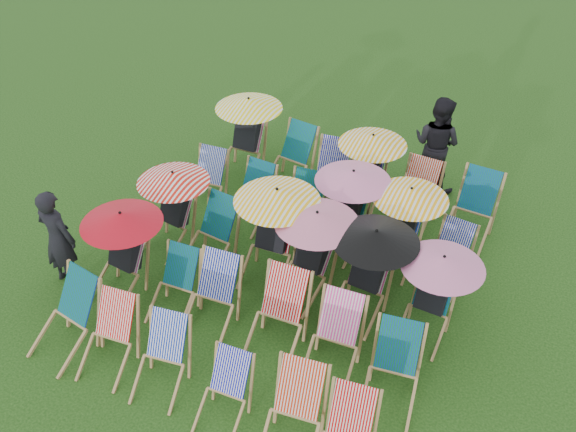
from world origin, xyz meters
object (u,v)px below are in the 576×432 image
at_px(deckchair_29, 472,210).
at_px(person_rear, 437,144).
at_px(deckchair_0, 63,318).
at_px(person_left, 58,238).

distance_m(deckchair_29, person_rear, 1.46).
relative_size(deckchair_0, deckchair_29, 0.99).
bearing_deg(deckchair_0, deckchair_29, 57.01).
relative_size(deckchair_29, person_left, 0.64).
relative_size(deckchair_0, person_rear, 0.59).
relative_size(deckchair_0, person_left, 0.64).
distance_m(deckchair_0, person_rear, 6.49).
xyz_separation_m(deckchair_29, person_rear, (-0.94, 1.06, 0.35)).
bearing_deg(person_left, person_rear, -128.99).
xyz_separation_m(person_left, person_rear, (4.02, 4.73, 0.07)).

